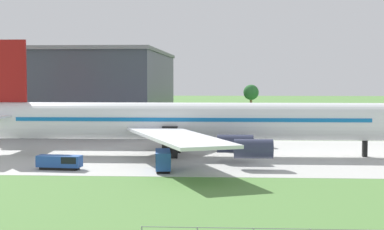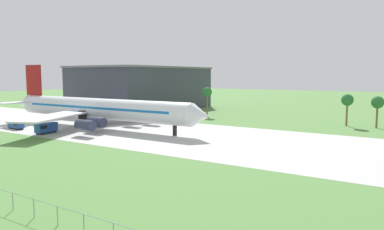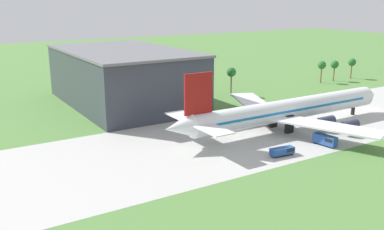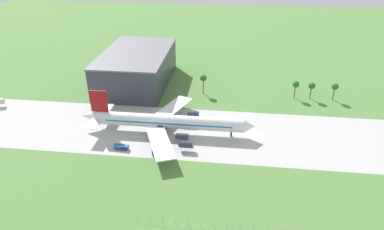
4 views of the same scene
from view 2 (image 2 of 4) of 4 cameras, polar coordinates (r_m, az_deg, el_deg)
name	(u,v)px [view 2 (image 2 of 4)]	position (r m, az deg, el deg)	size (l,w,h in m)	color
ground_plane	(217,139)	(91.30, 3.89, -3.66)	(600.00, 600.00, 0.00)	#517F3D
taxiway_strip	(217,139)	(91.30, 3.89, -3.66)	(320.00, 44.00, 0.02)	#B2B2AD
jet_airliner	(96,108)	(114.96, -14.47, 0.97)	(78.35, 57.88, 18.88)	white
baggage_tug	(16,125)	(118.75, -25.21, -1.43)	(6.29, 2.60, 1.98)	black
fuel_truck	(46,128)	(106.76, -21.39, -1.85)	(2.73, 6.45, 2.74)	black
terminal_building	(143,88)	(172.00, -7.41, 4.11)	(36.72, 61.20, 19.21)	#333842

